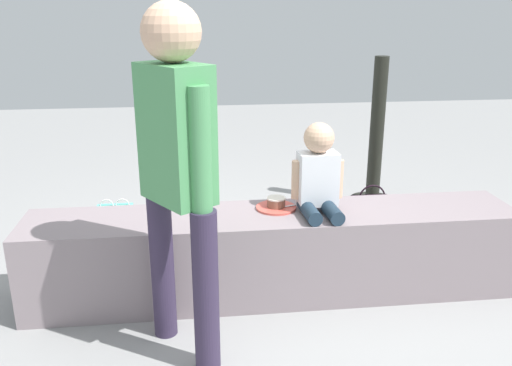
% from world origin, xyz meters
% --- Properties ---
extents(ground_plane, '(12.00, 12.00, 0.00)m').
position_xyz_m(ground_plane, '(0.00, 0.00, 0.00)').
color(ground_plane, gray).
extents(concrete_ledge, '(2.65, 0.44, 0.48)m').
position_xyz_m(concrete_ledge, '(0.00, 0.00, 0.24)').
color(concrete_ledge, gray).
rests_on(concrete_ledge, ground_plane).
extents(child_seated, '(0.28, 0.32, 0.48)m').
position_xyz_m(child_seated, '(0.23, 0.00, 0.69)').
color(child_seated, '#1D2F40').
rests_on(child_seated, concrete_ledge).
extents(adult_standing, '(0.34, 0.40, 1.56)m').
position_xyz_m(adult_standing, '(-0.48, -0.47, 0.94)').
color(adult_standing, '#312740').
rests_on(adult_standing, ground_plane).
extents(cake_plate, '(0.22, 0.22, 0.07)m').
position_xyz_m(cake_plate, '(0.02, 0.07, 0.50)').
color(cake_plate, '#E0594C').
rests_on(cake_plate, concrete_ledge).
extents(gift_bag, '(0.23, 0.08, 0.34)m').
position_xyz_m(gift_bag, '(-0.95, 0.73, 0.15)').
color(gift_bag, '#59C6B2').
rests_on(gift_bag, ground_plane).
extents(railing_post, '(0.36, 0.36, 1.18)m').
position_xyz_m(railing_post, '(1.01, 1.32, 0.45)').
color(railing_post, black).
rests_on(railing_post, ground_plane).
extents(water_bottle_near_gift, '(0.07, 0.07, 0.20)m').
position_xyz_m(water_bottle_near_gift, '(-0.83, 0.39, 0.09)').
color(water_bottle_near_gift, silver).
rests_on(water_bottle_near_gift, ground_plane).
extents(water_bottle_far_side, '(0.07, 0.07, 0.22)m').
position_xyz_m(water_bottle_far_side, '(-0.28, 0.78, 0.10)').
color(water_bottle_far_side, silver).
rests_on(water_bottle_far_side, ground_plane).
extents(party_cup_red, '(0.08, 0.08, 0.10)m').
position_xyz_m(party_cup_red, '(0.53, 0.85, 0.05)').
color(party_cup_red, red).
rests_on(party_cup_red, ground_plane).
extents(cake_box_white, '(0.36, 0.39, 0.11)m').
position_xyz_m(cake_box_white, '(0.56, 1.32, 0.05)').
color(cake_box_white, white).
rests_on(cake_box_white, ground_plane).
extents(handbag_black_leather, '(0.26, 0.14, 0.34)m').
position_xyz_m(handbag_black_leather, '(0.83, 0.81, 0.13)').
color(handbag_black_leather, black).
rests_on(handbag_black_leather, ground_plane).
extents(handbag_brown_canvas, '(0.29, 0.12, 0.34)m').
position_xyz_m(handbag_brown_canvas, '(-1.15, 0.39, 0.12)').
color(handbag_brown_canvas, brown).
rests_on(handbag_brown_canvas, ground_plane).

